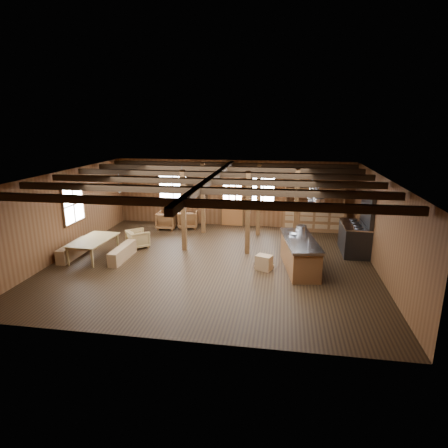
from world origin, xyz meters
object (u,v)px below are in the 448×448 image
Objects in this scene: armchair_b at (167,220)px; kitchen_island at (300,254)px; dining_table at (95,248)px; commercial_range at (357,234)px; armchair_a at (188,219)px; armchair_c at (138,239)px.

kitchen_island is at bearing 144.07° from armchair_b.
armchair_b reaches higher than dining_table.
commercial_range is (1.94, 1.77, 0.20)m from kitchen_island.
armchair_a is (2.11, 4.00, 0.05)m from dining_table.
dining_table is 1.58m from armchair_c.
kitchen_island is 6.60m from dining_table.
kitchen_island is at bearing -137.71° from commercial_range.
commercial_range is at bearing 152.05° from armchair_a.
dining_table is 2.32× the size of armchair_b.
dining_table reaches higher than armchair_c.
armchair_c is at bearing 81.84° from armchair_b.
armchair_a is at bearing -25.16° from dining_table.
commercial_range reaches higher than armchair_b.
armchair_b is 2.51m from armchair_c.
kitchen_island is 6.44m from armchair_b.
kitchen_island is 3.24× the size of armchair_a.
kitchen_island reaches higher than armchair_b.
dining_table is at bearing 52.49° from armchair_a.
kitchen_island is at bearing -86.35° from dining_table.
commercial_range is 3.06× the size of armchair_c.
commercial_range reaches higher than dining_table.
armchair_b is at bearing 137.16° from kitchen_island.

